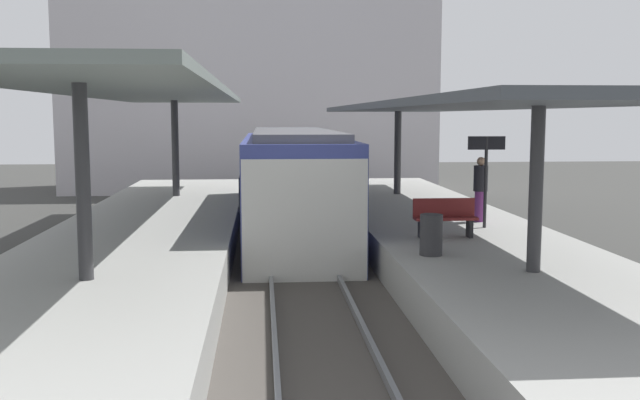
# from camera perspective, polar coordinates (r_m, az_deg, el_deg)

# --- Properties ---
(ground_plane) EXTENTS (80.00, 80.00, 0.00)m
(ground_plane) POSITION_cam_1_polar(r_m,az_deg,el_deg) (17.19, -1.59, -5.69)
(ground_plane) COLOR #383835
(platform_left) EXTENTS (4.40, 28.00, 1.00)m
(platform_left) POSITION_cam_1_polar(r_m,az_deg,el_deg) (17.32, -14.29, -4.12)
(platform_left) COLOR #9E9E99
(platform_left) RESTS_ON ground_plane
(platform_right) EXTENTS (4.40, 28.00, 1.00)m
(platform_right) POSITION_cam_1_polar(r_m,az_deg,el_deg) (17.70, 10.81, -3.80)
(platform_right) COLOR #9E9E99
(platform_right) RESTS_ON ground_plane
(track_ballast) EXTENTS (3.20, 28.00, 0.20)m
(track_ballast) POSITION_cam_1_polar(r_m,az_deg,el_deg) (17.17, -1.59, -5.37)
(track_ballast) COLOR #4C4742
(track_ballast) RESTS_ON ground_plane
(rail_near_side) EXTENTS (0.08, 28.00, 0.14)m
(rail_near_side) POSITION_cam_1_polar(r_m,az_deg,el_deg) (17.11, -4.01, -4.84)
(rail_near_side) COLOR slate
(rail_near_side) RESTS_ON track_ballast
(rail_far_side) EXTENTS (0.08, 28.00, 0.14)m
(rail_far_side) POSITION_cam_1_polar(r_m,az_deg,el_deg) (17.19, 0.82, -4.77)
(rail_far_side) COLOR slate
(rail_far_side) RESTS_ON track_ballast
(commuter_train) EXTENTS (2.78, 10.54, 3.10)m
(commuter_train) POSITION_cam_1_polar(r_m,az_deg,el_deg) (20.17, -2.10, 1.11)
(commuter_train) COLOR #38428C
(commuter_train) RESTS_ON track_ballast
(canopy_left) EXTENTS (4.18, 21.00, 3.38)m
(canopy_left) POSITION_cam_1_polar(r_m,az_deg,el_deg) (18.41, -13.89, 8.27)
(canopy_left) COLOR #333335
(canopy_left) RESTS_ON platform_left
(canopy_right) EXTENTS (4.18, 21.00, 3.02)m
(canopy_right) POSITION_cam_1_polar(r_m,az_deg,el_deg) (18.77, 9.90, 7.27)
(canopy_right) COLOR #333335
(canopy_right) RESTS_ON platform_right
(platform_bench) EXTENTS (1.40, 0.41, 0.86)m
(platform_bench) POSITION_cam_1_polar(r_m,az_deg,el_deg) (16.19, 9.91, -1.30)
(platform_bench) COLOR black
(platform_bench) RESTS_ON platform_right
(platform_sign) EXTENTS (0.90, 0.08, 2.21)m
(platform_sign) POSITION_cam_1_polar(r_m,az_deg,el_deg) (17.64, 13.10, 3.06)
(platform_sign) COLOR #262628
(platform_sign) RESTS_ON platform_right
(litter_bin) EXTENTS (0.44, 0.44, 0.80)m
(litter_bin) POSITION_cam_1_polar(r_m,az_deg,el_deg) (14.04, 8.84, -2.76)
(litter_bin) COLOR #2D2D30
(litter_bin) RESTS_ON platform_right
(passenger_near_bench) EXTENTS (0.36, 0.36, 1.66)m
(passenger_near_bench) POSITION_cam_1_polar(r_m,az_deg,el_deg) (18.72, 12.66, 0.92)
(passenger_near_bench) COLOR #7A337A
(passenger_near_bench) RESTS_ON platform_right
(station_building_backdrop) EXTENTS (18.00, 6.00, 11.00)m
(station_building_backdrop) POSITION_cam_1_polar(r_m,az_deg,el_deg) (36.82, -5.51, 9.48)
(station_building_backdrop) COLOR #B7B2B7
(station_building_backdrop) RESTS_ON ground_plane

